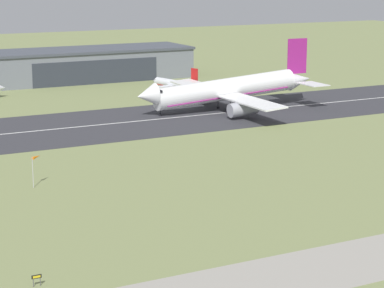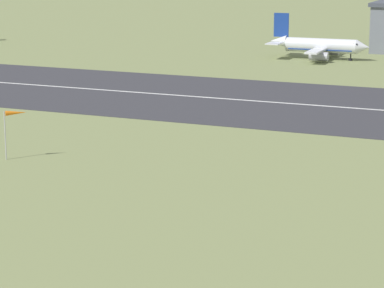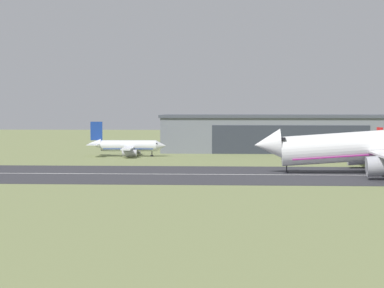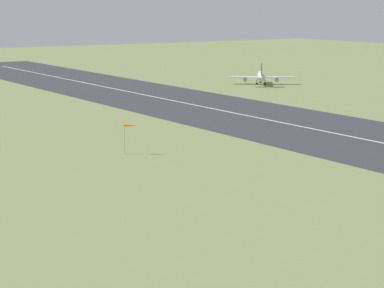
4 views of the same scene
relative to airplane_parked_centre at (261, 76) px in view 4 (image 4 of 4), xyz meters
The scene contains 5 objects.
ground_plane 151.80m from the airplane_parked_centre, 49.21° to the right, with size 745.49×745.49×0.00m, color #7A8451.
runway_strip 111.18m from the airplane_parked_centre, 26.86° to the right, with size 505.49×42.36×0.06m, color #333338.
runway_centreline 111.18m from the airplane_parked_centre, 26.86° to the right, with size 454.94×0.70×0.01m, color silver.
airplane_parked_centre is the anchor object (origin of this frame).
windsock_pole 131.33m from the airplane_parked_centre, 49.02° to the right, with size 2.30×2.08×5.93m.
Camera 4 is at (109.76, 14.41, 27.95)m, focal length 70.00 mm.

